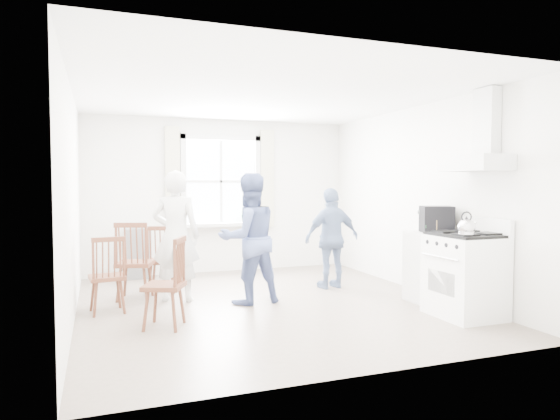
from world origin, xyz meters
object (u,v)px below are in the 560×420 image
at_px(windsor_chair_b, 161,252).
at_px(windsor_chair_c, 174,272).
at_px(person_mid, 249,239).
at_px(person_right, 332,238).
at_px(low_cabinet, 431,267).
at_px(gas_stove, 465,274).
at_px(stereo_stack, 437,219).
at_px(person_left, 176,236).
at_px(windsor_chair_a, 108,267).

bearing_deg(windsor_chair_b, windsor_chair_c, -92.54).
bearing_deg(person_mid, person_right, -169.69).
height_order(low_cabinet, person_mid, person_mid).
relative_size(gas_stove, windsor_chair_b, 1.19).
relative_size(windsor_chair_c, person_mid, 0.59).
height_order(gas_stove, low_cabinet, gas_stove).
xyz_separation_m(low_cabinet, windsor_chair_b, (-3.16, 1.72, 0.12)).
relative_size(windsor_chair_b, person_right, 0.65).
height_order(windsor_chair_b, windsor_chair_c, windsor_chair_c).
bearing_deg(windsor_chair_b, gas_stove, -38.13).
height_order(stereo_stack, person_left, person_left).
relative_size(stereo_stack, windsor_chair_c, 0.49).
xyz_separation_m(low_cabinet, windsor_chair_c, (-3.23, 0.00, 0.14)).
height_order(windsor_chair_c, person_right, person_right).
height_order(gas_stove, person_mid, person_mid).
bearing_deg(windsor_chair_a, person_left, 26.09).
relative_size(windsor_chair_a, person_left, 0.54).
height_order(gas_stove, windsor_chair_c, gas_stove).
xyz_separation_m(gas_stove, low_cabinet, (0.07, 0.70, -0.03)).
height_order(person_mid, person_right, person_mid).
xyz_separation_m(person_left, person_mid, (0.85, -0.43, -0.02)).
distance_m(stereo_stack, person_right, 1.57).
height_order(person_left, person_right, person_left).
distance_m(low_cabinet, stereo_stack, 0.62).
relative_size(windsor_chair_c, person_right, 0.66).
bearing_deg(windsor_chair_c, low_cabinet, -0.01).
height_order(windsor_chair_b, person_right, person_right).
distance_m(stereo_stack, person_mid, 2.37).
distance_m(windsor_chair_a, person_right, 3.11).
distance_m(gas_stove, stereo_stack, 0.86).
relative_size(windsor_chair_a, windsor_chair_b, 0.97).
xyz_separation_m(windsor_chair_a, windsor_chair_b, (0.71, 0.94, 0.02)).
bearing_deg(windsor_chair_a, windsor_chair_b, 52.85).
distance_m(person_mid, person_right, 1.47).
distance_m(person_left, person_mid, 0.95).
distance_m(windsor_chair_c, person_mid, 1.32).
relative_size(low_cabinet, windsor_chair_a, 0.98).
distance_m(gas_stove, person_left, 3.54).
bearing_deg(person_right, stereo_stack, 117.89).
distance_m(low_cabinet, windsor_chair_a, 3.95).
bearing_deg(low_cabinet, windsor_chair_b, 151.36).
bearing_deg(person_left, person_mid, 174.68).
xyz_separation_m(windsor_chair_b, person_right, (2.36, -0.49, 0.15)).
xyz_separation_m(gas_stove, windsor_chair_c, (-3.16, 0.70, 0.10)).
xyz_separation_m(gas_stove, windsor_chair_a, (-3.80, 1.49, 0.07)).
height_order(stereo_stack, windsor_chair_b, stereo_stack).
distance_m(windsor_chair_b, windsor_chair_c, 1.73).
bearing_deg(person_mid, windsor_chair_a, -9.34).
bearing_deg(person_left, stereo_stack, 179.23).
bearing_deg(stereo_stack, person_right, 121.89).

